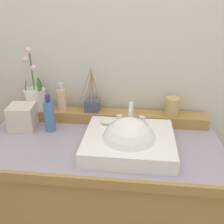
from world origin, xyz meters
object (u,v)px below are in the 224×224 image
object	(u,v)px
sink_basin	(129,143)
reed_diffuser	(92,104)
soap_bar	(108,122)
tumbler_cup	(172,106)
lotion_bottle	(49,116)
tissue_box	(23,117)
potted_plant	(35,96)
soap_dispenser	(62,99)

from	to	relation	value
sink_basin	reed_diffuser	xyz separation A→B (m)	(-0.22, 0.28, 0.06)
soap_bar	tumbler_cup	world-z (taller)	tumbler_cup
reed_diffuser	lotion_bottle	size ratio (longest dim) A/B	1.23
sink_basin	tissue_box	size ratio (longest dim) A/B	3.13
reed_diffuser	potted_plant	bearing A→B (deg)	-177.70
sink_basin	lotion_bottle	world-z (taller)	lotion_bottle
lotion_bottle	potted_plant	bearing A→B (deg)	132.86
soap_bar	tissue_box	bearing A→B (deg)	175.02
sink_basin	reed_diffuser	distance (m)	0.37
potted_plant	lotion_bottle	world-z (taller)	potted_plant
potted_plant	reed_diffuser	world-z (taller)	potted_plant
sink_basin	reed_diffuser	size ratio (longest dim) A/B	1.66
soap_bar	reed_diffuser	xyz separation A→B (m)	(-0.11, 0.17, 0.02)
tumbler_cup	reed_diffuser	bearing A→B (deg)	178.73
potted_plant	soap_dispenser	size ratio (longest dim) A/B	2.25
sink_basin	lotion_bottle	distance (m)	0.44
lotion_bottle	tissue_box	world-z (taller)	lotion_bottle
soap_dispenser	tissue_box	distance (m)	0.23
sink_basin	tumbler_cup	xyz separation A→B (m)	(0.22, 0.27, 0.08)
potted_plant	tumbler_cup	world-z (taller)	potted_plant
soap_bar	soap_dispenser	world-z (taller)	soap_dispenser
sink_basin	tumbler_cup	bearing A→B (deg)	51.87
soap_bar	potted_plant	world-z (taller)	potted_plant
sink_basin	tumbler_cup	size ratio (longest dim) A/B	4.17
soap_bar	soap_dispenser	distance (m)	0.33
sink_basin	tissue_box	world-z (taller)	sink_basin
reed_diffuser	tissue_box	size ratio (longest dim) A/B	1.89
potted_plant	soap_dispenser	world-z (taller)	potted_plant
sink_basin	tissue_box	bearing A→B (deg)	165.19
soap_dispenser	tissue_box	size ratio (longest dim) A/B	1.19
tumbler_cup	soap_bar	bearing A→B (deg)	-153.46
soap_dispenser	reed_diffuser	bearing A→B (deg)	1.48
potted_plant	reed_diffuser	xyz separation A→B (m)	(0.32, 0.01, -0.04)
lotion_bottle	tumbler_cup	bearing A→B (deg)	12.00
reed_diffuser	lotion_bottle	distance (m)	0.24
soap_dispenser	tumbler_cup	distance (m)	0.61
soap_dispenser	tissue_box	bearing A→B (deg)	-144.27
soap_bar	lotion_bottle	distance (m)	0.31
tissue_box	reed_diffuser	bearing A→B (deg)	20.84
sink_basin	potted_plant	distance (m)	0.61
sink_basin	soap_bar	distance (m)	0.16
reed_diffuser	tissue_box	distance (m)	0.38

